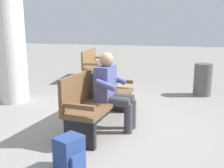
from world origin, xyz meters
name	(u,v)px	position (x,y,z in m)	size (l,w,h in m)	color
ground_plane	(103,126)	(0.00, 0.00, 0.00)	(40.00, 40.00, 0.00)	gray
bench_near	(99,98)	(0.00, -0.07, 0.46)	(1.81, 0.54, 0.90)	brown
person_seated	(112,89)	(0.03, 0.16, 0.63)	(0.58, 0.58, 1.18)	#474C84
backpack	(70,154)	(1.34, 0.11, 0.19)	(0.34, 0.33, 0.39)	navy
bench_far	(94,64)	(-3.64, -1.66, 0.46)	(1.86, 0.80, 0.90)	brown
support_pillar	(8,20)	(-0.76, -2.31, 1.69)	(0.60, 0.60, 3.38)	beige
trash_bin	(203,80)	(-2.57, 1.50, 0.37)	(0.40, 0.40, 0.74)	#514C47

